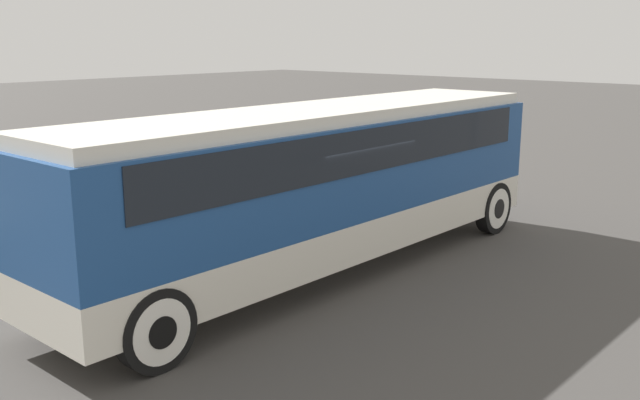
# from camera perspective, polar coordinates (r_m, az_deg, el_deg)

# --- Properties ---
(ground_plane) EXTENTS (120.00, 120.00, 0.00)m
(ground_plane) POSITION_cam_1_polar(r_m,az_deg,el_deg) (13.56, -0.00, -5.77)
(ground_plane) COLOR #423F3D
(tour_bus) EXTENTS (11.23, 2.50, 3.11)m
(tour_bus) POSITION_cam_1_polar(r_m,az_deg,el_deg) (13.15, 0.28, 2.15)
(tour_bus) COLOR silver
(tour_bus) RESTS_ON ground_plane
(parked_car_mid) EXTENTS (4.38, 1.87, 1.44)m
(parked_car_mid) POSITION_cam_1_polar(r_m,az_deg,el_deg) (18.56, -15.75, 1.15)
(parked_car_mid) COLOR black
(parked_car_mid) RESTS_ON ground_plane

